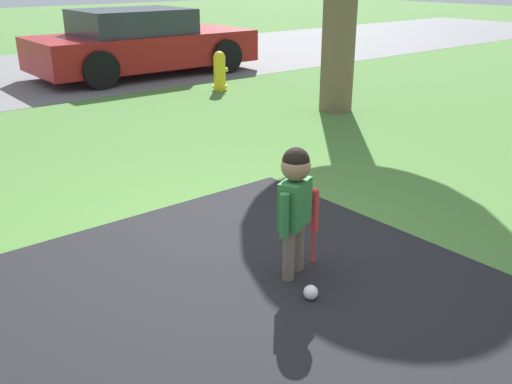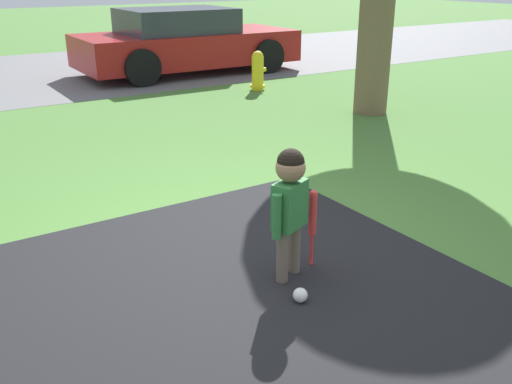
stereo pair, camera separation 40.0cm
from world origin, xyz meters
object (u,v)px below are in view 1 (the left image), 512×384
baseball_bat (314,215)px  sports_ball (311,292)px  fire_hydrant (220,71)px  parked_car (141,43)px  child (295,195)px

baseball_bat → sports_ball: 0.58m
fire_hydrant → parked_car: size_ratio=0.15×
child → parked_car: size_ratio=0.21×
child → fire_hydrant: bearing=36.2°
child → fire_hydrant: child is taller
baseball_bat → fire_hydrant: bearing=60.3°
sports_ball → parked_car: (3.20, 8.00, 0.55)m
baseball_bat → sports_ball: (-0.35, -0.34, -0.32)m
child → baseball_bat: 0.32m
fire_hydrant → parked_car: parked_car is taller
child → parked_car: parked_car is taller
child → baseball_bat: size_ratio=1.60×
baseball_bat → sports_ball: size_ratio=6.04×
fire_hydrant → parked_car: bearing=96.0°
child → fire_hydrant: size_ratio=1.37×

